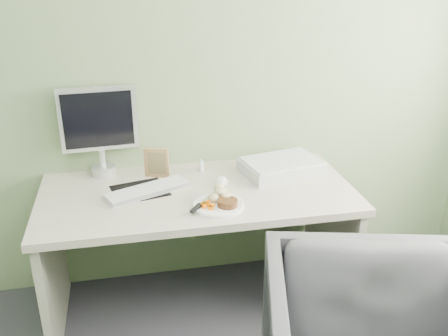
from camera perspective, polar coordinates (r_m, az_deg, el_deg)
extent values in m
plane|color=#6C835C|center=(2.72, -4.54, 12.71)|extent=(3.50, 0.00, 3.50)
cube|color=beige|center=(2.57, -3.03, -3.00)|extent=(1.60, 0.75, 0.04)
cube|color=#9C9985|center=(2.77, -18.93, -11.03)|extent=(0.04, 0.70, 0.69)
cube|color=#9C9985|center=(2.94, 12.09, -8.02)|extent=(0.04, 0.70, 0.69)
cylinder|color=white|center=(2.40, -0.66, -4.31)|extent=(0.25, 0.25, 0.01)
cylinder|color=black|center=(2.37, 0.41, -4.00)|extent=(0.10, 0.10, 0.03)
ellipsoid|color=tan|center=(2.44, -0.46, -2.82)|extent=(0.13, 0.10, 0.06)
cube|color=orange|center=(2.36, -1.85, -4.12)|extent=(0.06, 0.05, 0.04)
cube|color=silver|center=(2.42, -1.94, -3.54)|extent=(0.09, 0.11, 0.01)
cube|color=black|center=(2.33, -3.24, -4.61)|extent=(0.07, 0.08, 0.02)
cube|color=black|center=(2.59, -9.61, -2.56)|extent=(0.31, 0.29, 0.00)
cube|color=white|center=(2.56, -8.75, -2.49)|extent=(0.44, 0.29, 0.02)
ellipsoid|color=white|center=(2.61, -0.24, -1.57)|extent=(0.08, 0.12, 0.04)
cube|color=#A27C4B|center=(2.70, -7.73, 0.60)|extent=(0.13, 0.06, 0.17)
cylinder|color=white|center=(2.78, -2.60, 0.20)|extent=(0.03, 0.03, 0.06)
cone|color=#86BAD7|center=(2.76, -2.62, 0.93)|extent=(0.02, 0.02, 0.02)
cube|color=silver|center=(2.77, 6.58, 0.12)|extent=(0.47, 0.36, 0.07)
cylinder|color=silver|center=(2.80, -13.59, -0.29)|extent=(0.13, 0.13, 0.05)
cylinder|color=silver|center=(2.77, -13.73, 1.08)|extent=(0.03, 0.03, 0.09)
cube|color=silver|center=(2.72, -14.15, 5.46)|extent=(0.41, 0.06, 0.34)
cube|color=black|center=(2.70, -14.16, 5.33)|extent=(0.36, 0.03, 0.30)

